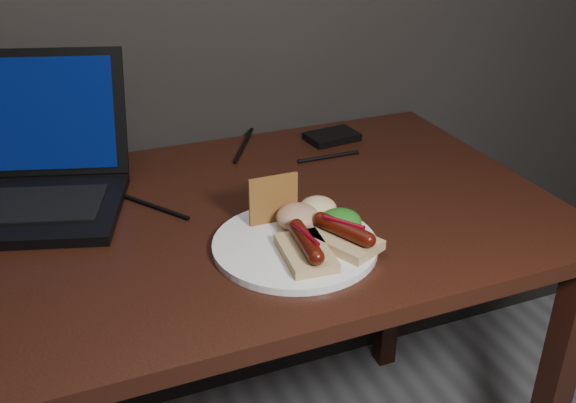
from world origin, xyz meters
The scene contains 11 objects.
desk centered at (0.00, 1.38, 0.66)m, with size 1.40×0.70×0.75m.
laptop centered at (-0.24, 1.58, 0.80)m, with size 0.49×0.44×0.25m.
hard_drive centered at (0.43, 1.63, 0.76)m, with size 0.11×0.07×0.02m, color black.
desk_cables centered at (0.03, 1.55, 0.75)m, with size 0.89×0.39×0.01m.
plate centered at (0.18, 1.23, 0.76)m, with size 0.27×0.27×0.01m, color white.
bread_sausage_center centered at (0.18, 1.18, 0.78)m, with size 0.08×0.12×0.04m.
bread_sausage_right centered at (0.24, 1.20, 0.78)m, with size 0.11×0.13×0.04m.
crispbread centered at (0.17, 1.31, 0.80)m, with size 0.09×0.01×0.09m, color #AF6B30.
salad_greens centered at (0.26, 1.23, 0.78)m, with size 0.07×0.07×0.04m, color #125C14.
salsa_mound centered at (0.20, 1.27, 0.78)m, with size 0.07×0.07×0.04m, color maroon.
coleslaw_mound centered at (0.25, 1.29, 0.78)m, with size 0.06×0.06×0.04m, color beige.
Camera 1 is at (-0.16, 0.42, 1.29)m, focal length 40.00 mm.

